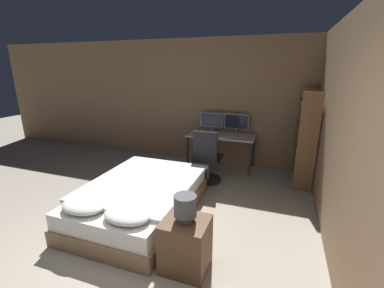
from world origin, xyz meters
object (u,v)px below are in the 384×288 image
object	(u,v)px
computer_mouse	(232,138)
office_chair	(207,161)
nightstand	(186,244)
monitor_left	(212,121)
desk	(221,139)
bed	(140,199)
keyboard	(219,137)
bedside_lamp	(185,206)
bookshelf	(307,134)
monitor_right	(236,123)

from	to	relation	value
computer_mouse	office_chair	world-z (taller)	office_chair
nightstand	monitor_left	size ratio (longest dim) A/B	1.13
desk	office_chair	size ratio (longest dim) A/B	1.38
monitor_left	computer_mouse	distance (m)	0.72
bed	monitor_left	bearing A→B (deg)	80.75
keyboard	office_chair	bearing A→B (deg)	-96.77
bed	bedside_lamp	size ratio (longest dim) A/B	7.32
office_chair	bed	bearing A→B (deg)	-112.83
bookshelf	bedside_lamp	bearing A→B (deg)	-115.66
nightstand	monitor_left	bearing A→B (deg)	100.66
keyboard	bookshelf	xyz separation A→B (m)	(1.61, -0.10, 0.23)
desk	computer_mouse	xyz separation A→B (m)	(0.27, -0.21, 0.11)
computer_mouse	bookshelf	bearing A→B (deg)	-4.26
monitor_left	office_chair	xyz separation A→B (m)	(0.20, -1.01, -0.55)
nightstand	computer_mouse	distance (m)	2.81
bed	computer_mouse	bearing A→B (deg)	65.01
office_chair	desk	bearing A→B (deg)	85.02
computer_mouse	bedside_lamp	bearing A→B (deg)	-88.69
computer_mouse	monitor_left	bearing A→B (deg)	141.55
desk	bedside_lamp	bearing A→B (deg)	-83.68
bedside_lamp	office_chair	bearing A→B (deg)	100.37
desk	bookshelf	size ratio (longest dim) A/B	0.82
bookshelf	office_chair	bearing A→B (deg)	-163.95
bed	bookshelf	world-z (taller)	bookshelf
monitor_left	bookshelf	world-z (taller)	bookshelf
desk	keyboard	size ratio (longest dim) A/B	3.97
monitor_right	keyboard	world-z (taller)	monitor_right
bedside_lamp	bookshelf	bearing A→B (deg)	64.34
monitor_right	bedside_lamp	bearing A→B (deg)	-88.94
monitor_left	monitor_right	distance (m)	0.54
nightstand	monitor_left	xyz separation A→B (m)	(-0.60, 3.20, 0.68)
nightstand	desk	bearing A→B (deg)	96.32
keyboard	computer_mouse	world-z (taller)	computer_mouse
office_chair	nightstand	bearing A→B (deg)	-79.63
desk	monitor_left	xyz separation A→B (m)	(-0.27, 0.22, 0.33)
monitor_left	bookshelf	bearing A→B (deg)	-15.65
bedside_lamp	monitor_left	xyz separation A→B (m)	(-0.60, 3.20, 0.23)
monitor_left	bookshelf	size ratio (longest dim) A/B	0.30
bed	desk	distance (m)	2.35
desk	bed	bearing A→B (deg)	-106.75
computer_mouse	bookshelf	xyz separation A→B (m)	(1.35, -0.10, 0.22)
bed	nightstand	distance (m)	1.26
bedside_lamp	monitor_right	distance (m)	3.21
bookshelf	keyboard	bearing A→B (deg)	176.44
monitor_left	computer_mouse	xyz separation A→B (m)	(0.54, -0.43, -0.22)
computer_mouse	desk	bearing A→B (deg)	141.57
bedside_lamp	keyboard	world-z (taller)	bedside_lamp
bed	bookshelf	bearing A→B (deg)	39.87
bed	computer_mouse	size ratio (longest dim) A/B	29.92
bed	nightstand	xyz separation A→B (m)	(1.00, -0.77, 0.04)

